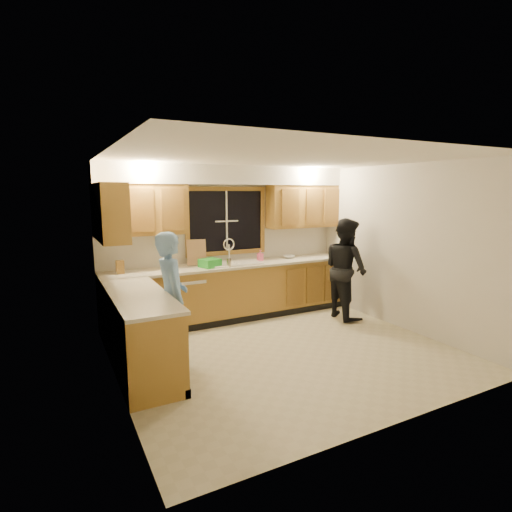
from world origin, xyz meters
The scene contains 26 objects.
floor centered at (0.00, 0.00, 0.00)m, with size 4.20×4.20×0.00m, color #C2B795.
ceiling centered at (0.00, 0.00, 2.50)m, with size 4.20×4.20×0.00m, color white.
wall_back centered at (0.00, 1.90, 1.25)m, with size 4.20×4.20×0.00m, color beige.
wall_left centered at (-2.10, 0.00, 1.25)m, with size 3.80×3.80×0.00m, color beige.
wall_right centered at (2.10, 0.00, 1.25)m, with size 3.80×3.80×0.00m, color beige.
base_cabinets_back centered at (0.00, 1.60, 0.44)m, with size 4.20×0.60×0.88m, color #AC7C31.
base_cabinets_left centered at (-1.80, 0.35, 0.44)m, with size 0.60×1.90×0.88m, color #AC7C31.
countertop_back centered at (0.00, 1.58, 0.90)m, with size 4.20×0.63×0.04m, color beige.
countertop_left centered at (-1.79, 0.35, 0.90)m, with size 0.63×1.90×0.04m, color beige.
upper_cabinets_left centered at (-1.43, 1.73, 1.83)m, with size 1.35×0.33×0.75m, color #AC7C31.
upper_cabinets_right centered at (1.43, 1.73, 1.83)m, with size 1.35×0.33×0.75m, color #AC7C31.
upper_cabinets_return centered at (-1.94, 1.12, 1.83)m, with size 0.33×0.90×0.75m, color #AC7C31.
soffit centered at (0.00, 1.72, 2.35)m, with size 4.20×0.35×0.30m, color white.
window_frame centered at (0.00, 1.89, 1.60)m, with size 1.44×0.03×1.14m.
sink centered at (0.00, 1.60, 0.86)m, with size 0.86×0.52×0.57m.
dishwasher centered at (-0.85, 1.59, 0.41)m, with size 0.60×0.56×0.82m, color silver.
stove centered at (-1.80, -0.22, 0.45)m, with size 0.58×0.75×0.90m, color silver.
man centered at (-1.40, 0.35, 0.81)m, with size 0.59×0.39×1.62m, color #6D99CF.
woman centered at (1.66, 0.79, 0.83)m, with size 0.81×0.63×1.66m, color black.
knife_block centered at (-1.78, 1.63, 1.02)m, with size 0.11×0.09×0.19m, color olive.
cutting_board centered at (-0.58, 1.78, 1.13)m, with size 0.31×0.02×0.41m, color tan.
dish_crate centered at (-0.46, 1.51, 0.98)m, with size 0.28×0.26×0.13m, color green.
soap_bottle centered at (0.52, 1.66, 1.01)m, with size 0.08×0.08×0.18m, color #FA5F8E.
bowl centered at (1.10, 1.66, 0.95)m, with size 0.21×0.21×0.05m, color silver.
can_left centered at (-0.33, 1.51, 0.98)m, with size 0.06×0.06×0.11m, color #B9AC8E.
can_right centered at (-0.19, 1.37, 0.99)m, with size 0.07×0.07×0.13m, color #B9AC8E.
Camera 1 is at (-2.66, -4.27, 2.09)m, focal length 28.00 mm.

